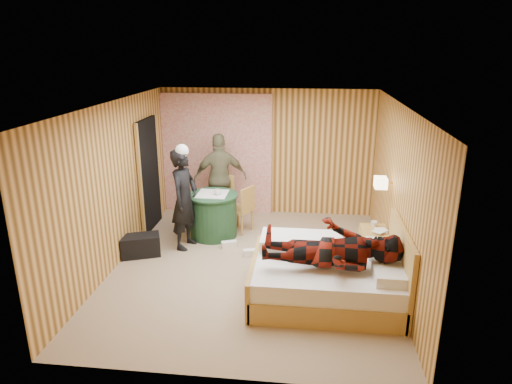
# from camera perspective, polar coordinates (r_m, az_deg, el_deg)

# --- Properties ---
(floor) EXTENTS (4.20, 5.00, 0.01)m
(floor) POSITION_cam_1_polar(r_m,az_deg,el_deg) (7.18, -0.55, -9.33)
(floor) COLOR tan
(floor) RESTS_ON ground
(ceiling) EXTENTS (4.20, 5.00, 0.01)m
(ceiling) POSITION_cam_1_polar(r_m,az_deg,el_deg) (6.43, -0.62, 10.88)
(ceiling) COLOR silver
(ceiling) RESTS_ON wall_back
(wall_back) EXTENTS (4.20, 0.02, 2.50)m
(wall_back) POSITION_cam_1_polar(r_m,az_deg,el_deg) (9.10, 1.38, 4.98)
(wall_back) COLOR #E4AA57
(wall_back) RESTS_ON floor
(wall_left) EXTENTS (0.02, 5.00, 2.50)m
(wall_left) POSITION_cam_1_polar(r_m,az_deg,el_deg) (7.26, -17.27, 0.78)
(wall_left) COLOR #E4AA57
(wall_left) RESTS_ON floor
(wall_right) EXTENTS (0.02, 5.00, 2.50)m
(wall_right) POSITION_cam_1_polar(r_m,az_deg,el_deg) (6.78, 17.31, -0.42)
(wall_right) COLOR #E4AA57
(wall_right) RESTS_ON floor
(curtain) EXTENTS (2.20, 0.08, 2.40)m
(curtain) POSITION_cam_1_polar(r_m,az_deg,el_deg) (9.19, -4.91, 4.72)
(curtain) COLOR beige
(curtain) RESTS_ON floor
(doorway) EXTENTS (0.06, 0.90, 2.05)m
(doorway) POSITION_cam_1_polar(r_m,az_deg,el_deg) (8.55, -13.22, 2.09)
(doorway) COLOR black
(doorway) RESTS_ON floor
(wall_lamp) EXTENTS (0.26, 0.24, 0.16)m
(wall_lamp) POSITION_cam_1_polar(r_m,az_deg,el_deg) (7.16, 15.34, 1.14)
(wall_lamp) COLOR gold
(wall_lamp) RESTS_ON wall_right
(bed) EXTENTS (1.98, 1.54, 1.06)m
(bed) POSITION_cam_1_polar(r_m,az_deg,el_deg) (6.34, 8.90, -10.38)
(bed) COLOR tan
(bed) RESTS_ON floor
(nightstand) EXTENTS (0.43, 0.58, 0.56)m
(nightstand) POSITION_cam_1_polar(r_m,az_deg,el_deg) (7.41, 14.48, -6.56)
(nightstand) COLOR tan
(nightstand) RESTS_ON floor
(round_table) EXTENTS (0.90, 0.90, 0.80)m
(round_table) POSITION_cam_1_polar(r_m,az_deg,el_deg) (8.17, -5.39, -2.84)
(round_table) COLOR #224A27
(round_table) RESTS_ON floor
(chair_far) EXTENTS (0.54, 0.54, 0.93)m
(chair_far) POSITION_cam_1_polar(r_m,az_deg,el_deg) (8.77, -4.30, -0.39)
(chair_far) COLOR tan
(chair_far) RESTS_ON floor
(chair_near) EXTENTS (0.53, 0.53, 0.88)m
(chair_near) POSITION_cam_1_polar(r_m,az_deg,el_deg) (8.26, -1.61, -1.75)
(chair_near) COLOR tan
(chair_near) RESTS_ON floor
(duffel_bag) EXTENTS (0.70, 0.53, 0.35)m
(duffel_bag) POSITION_cam_1_polar(r_m,az_deg,el_deg) (7.71, -14.24, -6.50)
(duffel_bag) COLOR black
(duffel_bag) RESTS_ON floor
(sneaker_left) EXTENTS (0.27, 0.17, 0.11)m
(sneaker_left) POSITION_cam_1_polar(r_m,az_deg,el_deg) (7.50, -0.62, -7.60)
(sneaker_left) COLOR silver
(sneaker_left) RESTS_ON floor
(sneaker_right) EXTENTS (0.28, 0.19, 0.11)m
(sneaker_right) POSITION_cam_1_polar(r_m,az_deg,el_deg) (7.81, -3.38, -6.56)
(sneaker_right) COLOR silver
(sneaker_right) RESTS_ON floor
(woman_standing) EXTENTS (0.54, 0.69, 1.70)m
(woman_standing) POSITION_cam_1_polar(r_m,az_deg,el_deg) (7.65, -8.95, -0.91)
(woman_standing) COLOR black
(woman_standing) RESTS_ON floor
(man_at_table) EXTENTS (1.09, 0.71, 1.72)m
(man_at_table) POSITION_cam_1_polar(r_m,az_deg,el_deg) (8.73, -4.48, 1.73)
(man_at_table) COLOR #6A6647
(man_at_table) RESTS_ON floor
(man_on_bed) EXTENTS (0.86, 0.67, 1.77)m
(man_on_bed) POSITION_cam_1_polar(r_m,az_deg,el_deg) (5.85, 9.51, -5.80)
(man_on_bed) COLOR #601209
(man_on_bed) RESTS_ON bed
(book_lower) EXTENTS (0.18, 0.23, 0.02)m
(book_lower) POSITION_cam_1_polar(r_m,az_deg,el_deg) (7.25, 14.70, -4.69)
(book_lower) COLOR silver
(book_lower) RESTS_ON nightstand
(book_upper) EXTENTS (0.27, 0.28, 0.02)m
(book_upper) POSITION_cam_1_polar(r_m,az_deg,el_deg) (7.24, 14.71, -4.54)
(book_upper) COLOR silver
(book_upper) RESTS_ON nightstand
(cup_nightstand) EXTENTS (0.13, 0.13, 0.09)m
(cup_nightstand) POSITION_cam_1_polar(r_m,az_deg,el_deg) (7.40, 14.54, -3.90)
(cup_nightstand) COLOR silver
(cup_nightstand) RESTS_ON nightstand
(cup_table) EXTENTS (0.16, 0.16, 0.10)m
(cup_table) POSITION_cam_1_polar(r_m,az_deg,el_deg) (7.96, -4.85, -0.00)
(cup_table) COLOR silver
(cup_table) RESTS_ON round_table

